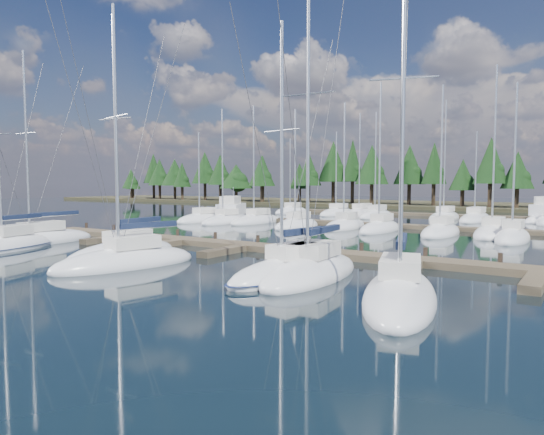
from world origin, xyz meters
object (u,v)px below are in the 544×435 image
Objects in this scene: front_sailboat_5 at (311,272)px; motor_yacht_left at (231,216)px; front_sailboat_0 at (37,240)px; front_sailboat_4 at (287,273)px; main_dock at (244,247)px; front_sailboat_2 at (124,253)px; front_sailboat_6 at (400,295)px; front_sailboat_3 at (127,261)px; front_sailboat_1 at (7,246)px.

front_sailboat_5 is 1.52× the size of motor_yacht_left.
front_sailboat_5 reaches higher than front_sailboat_0.
main_dock is at bearing 138.47° from front_sailboat_4.
front_sailboat_2 is at bearing -176.12° from front_sailboat_5.
front_sailboat_6 is (13.93, -8.38, 0.09)m from main_dock.
main_dock is 2.74× the size of front_sailboat_5.
front_sailboat_0 is 0.98× the size of front_sailboat_2.
motor_yacht_left is (-17.41, 20.43, 0.34)m from main_dock.
front_sailboat_3 is at bearing -61.47° from motor_yacht_left.
front_sailboat_3 is at bearing -11.45° from front_sailboat_0.
front_sailboat_6 is 42.57m from motor_yacht_left.
front_sailboat_2 reaches higher than front_sailboat_3.
main_dock is at bearing 58.45° from front_sailboat_2.
front_sailboat_5 reaches higher than front_sailboat_3.
motor_yacht_left is at bearing 97.05° from front_sailboat_1.
front_sailboat_2 is 1.47× the size of motor_yacht_left.
front_sailboat_1 is 1.37× the size of motor_yacht_left.
main_dock is 2.94× the size of front_sailboat_3.
front_sailboat_1 is at bearing -178.57° from front_sailboat_6.
main_dock is 16.25m from front_sailboat_6.
front_sailboat_3 is at bearing -99.29° from main_dock.
front_sailboat_6 reaches higher than motor_yacht_left.
motor_yacht_left is (-25.29, 27.41, 0.26)m from front_sailboat_4.
motor_yacht_left is at bearing 134.62° from front_sailboat_5.
front_sailboat_3 is 10.53m from front_sailboat_5.
front_sailboat_0 is 23.82m from front_sailboat_5.
front_sailboat_3 is (13.69, -2.77, -0.00)m from front_sailboat_0.
front_sailboat_2 reaches higher than main_dock.
front_sailboat_2 is at bearing -121.55° from main_dock.
front_sailboat_6 is at bearing -24.43° from front_sailboat_5.
front_sailboat_1 is (-13.76, -9.07, 0.09)m from main_dock.
front_sailboat_0 is (-15.15, -6.14, 0.09)m from main_dock.
front_sailboat_6 reaches higher than main_dock.
front_sailboat_0 is at bearing 176.23° from front_sailboat_2.
front_sailboat_2 is (10.94, -0.72, 0.00)m from front_sailboat_0.
motor_yacht_left is (-13.20, 27.30, 0.25)m from front_sailboat_2.
front_sailboat_4 is 0.80× the size of front_sailboat_5.
front_sailboat_3 reaches higher than motor_yacht_left.
front_sailboat_3 is 1.42× the size of motor_yacht_left.
front_sailboat_0 reaches higher than motor_yacht_left.
front_sailboat_3 is (2.76, -2.05, -0.00)m from front_sailboat_2.
main_dock is at bearing 148.96° from front_sailboat_6.
front_sailboat_0 is 13.97m from front_sailboat_3.
motor_yacht_left is at bearing 137.40° from front_sailboat_6.
front_sailboat_1 is 0.94× the size of front_sailboat_6.
main_dock is 3.41× the size of front_sailboat_4.
front_sailboat_4 is 0.84× the size of front_sailboat_6.
main_dock is 16.35m from front_sailboat_0.
front_sailboat_0 reaches higher than front_sailboat_3.
front_sailboat_4 is 1.26m from front_sailboat_5.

